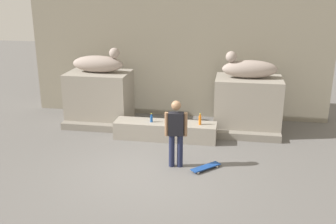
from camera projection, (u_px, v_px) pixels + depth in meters
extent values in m
plane|color=#605E5B|center=(150.00, 170.00, 9.55)|extent=(40.00, 40.00, 0.00)
cube|color=gray|center=(178.00, 27.00, 12.89)|extent=(9.77, 0.60, 5.84)
cube|color=gray|center=(100.00, 98.00, 12.61)|extent=(1.93, 1.30, 1.63)
cube|color=gray|center=(248.00, 105.00, 11.88)|extent=(1.93, 1.30, 1.63)
ellipsoid|color=#A49389|center=(98.00, 64.00, 12.28)|extent=(1.61, 0.59, 0.52)
sphere|color=#A49389|center=(114.00, 53.00, 12.07)|extent=(0.32, 0.32, 0.32)
ellipsoid|color=#A49389|center=(250.00, 69.00, 11.55)|extent=(1.65, 0.72, 0.52)
sphere|color=#A49389|center=(231.00, 57.00, 11.48)|extent=(0.32, 0.32, 0.32)
cube|color=gray|center=(165.00, 131.00, 11.40)|extent=(2.91, 0.66, 0.50)
cylinder|color=#1E233F|center=(172.00, 151.00, 9.64)|extent=(0.14, 0.14, 0.82)
cylinder|color=#1E233F|center=(180.00, 151.00, 9.63)|extent=(0.14, 0.14, 0.82)
cube|color=black|center=(176.00, 124.00, 9.42)|extent=(0.38, 0.24, 0.56)
sphere|color=#8C6647|center=(176.00, 106.00, 9.28)|extent=(0.23, 0.23, 0.23)
cylinder|color=#8C6647|center=(167.00, 124.00, 9.44)|extent=(0.09, 0.09, 0.58)
cylinder|color=#8C6647|center=(186.00, 124.00, 9.41)|extent=(0.09, 0.09, 0.58)
cube|color=navy|center=(206.00, 167.00, 9.57)|extent=(0.71, 0.71, 0.02)
cylinder|color=white|center=(213.00, 164.00, 9.81)|extent=(0.06, 0.06, 0.06)
cylinder|color=white|center=(217.00, 166.00, 9.70)|extent=(0.06, 0.06, 0.06)
cylinder|color=white|center=(194.00, 171.00, 9.48)|extent=(0.06, 0.06, 0.06)
cylinder|color=white|center=(198.00, 173.00, 9.37)|extent=(0.06, 0.06, 0.06)
cylinder|color=#194C99|center=(151.00, 119.00, 11.32)|extent=(0.08, 0.08, 0.18)
cylinder|color=#194C99|center=(151.00, 115.00, 11.28)|extent=(0.03, 0.03, 0.06)
cylinder|color=yellow|center=(151.00, 114.00, 11.27)|extent=(0.04, 0.04, 0.01)
cylinder|color=orange|center=(200.00, 120.00, 11.10)|extent=(0.08, 0.08, 0.25)
cylinder|color=orange|center=(200.00, 115.00, 11.05)|extent=(0.03, 0.03, 0.06)
cylinder|color=yellow|center=(200.00, 114.00, 11.04)|extent=(0.04, 0.04, 0.01)
cube|color=gray|center=(168.00, 130.00, 11.84)|extent=(6.53, 0.50, 0.21)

